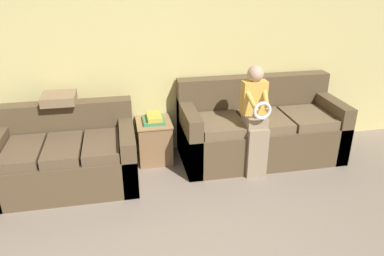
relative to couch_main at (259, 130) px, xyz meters
name	(u,v)px	position (x,y,z in m)	size (l,w,h in m)	color
wall_back	(144,54)	(-1.36, 0.45, 0.92)	(7.92, 0.06, 2.55)	#DBCC7F
couch_main	(259,130)	(0.00, 0.00, 0.00)	(1.97, 0.87, 0.97)	brown
couch_side	(66,157)	(-2.31, -0.18, -0.05)	(1.51, 0.93, 0.83)	brown
child_left_seated	(256,116)	(-0.21, -0.36, 0.35)	(0.28, 0.38, 1.25)	gray
side_shelf	(154,140)	(-1.31, 0.16, -0.09)	(0.42, 0.49, 0.51)	olive
book_stack	(154,118)	(-1.30, 0.17, 0.20)	(0.26, 0.31, 0.09)	#3D8451
throw_pillow	(59,98)	(-2.35, 0.15, 0.53)	(0.36, 0.36, 0.10)	#846B4C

